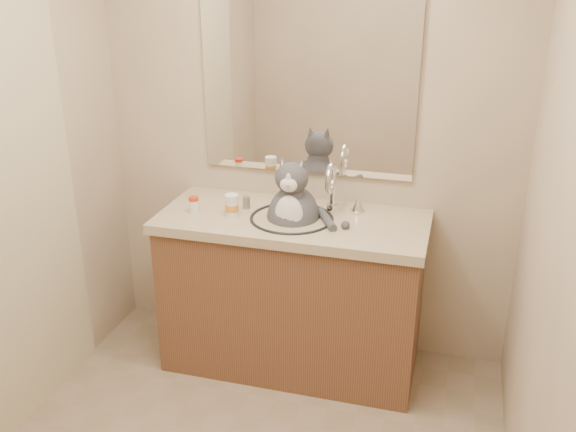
% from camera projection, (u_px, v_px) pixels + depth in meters
% --- Properties ---
extents(room, '(2.22, 2.52, 2.42)m').
position_uv_depth(room, '(219.00, 226.00, 2.19)').
color(room, gray).
rests_on(room, ground).
extents(vanity, '(1.34, 0.59, 1.12)m').
position_uv_depth(vanity, '(293.00, 289.00, 3.34)').
color(vanity, brown).
rests_on(vanity, ground).
extents(mirror, '(1.10, 0.02, 0.90)m').
position_uv_depth(mirror, '(307.00, 86.00, 3.20)').
color(mirror, white).
rests_on(mirror, room).
extents(cat, '(0.39, 0.30, 0.53)m').
position_uv_depth(cat, '(293.00, 215.00, 3.17)').
color(cat, '#424247').
rests_on(cat, vanity).
extents(pill_bottle_redcap, '(0.06, 0.06, 0.08)m').
position_uv_depth(pill_bottle_redcap, '(194.00, 205.00, 3.22)').
color(pill_bottle_redcap, white).
rests_on(pill_bottle_redcap, vanity).
extents(pill_bottle_orange, '(0.09, 0.09, 0.11)m').
position_uv_depth(pill_bottle_orange, '(232.00, 206.00, 3.17)').
color(pill_bottle_orange, white).
rests_on(pill_bottle_orange, vanity).
extents(grey_canister, '(0.04, 0.04, 0.06)m').
position_uv_depth(grey_canister, '(246.00, 203.00, 3.28)').
color(grey_canister, gray).
rests_on(grey_canister, vanity).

